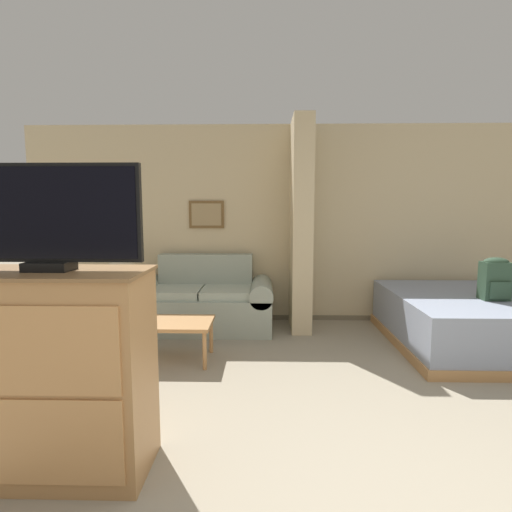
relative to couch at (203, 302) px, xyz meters
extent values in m
cube|color=#CCB78E|center=(1.50, 0.48, 0.97)|extent=(7.79, 0.12, 2.60)
cube|color=#70644E|center=(1.50, 0.41, -0.30)|extent=(7.79, 0.02, 0.06)
cube|color=brown|center=(0.00, 0.41, 1.10)|extent=(0.46, 0.02, 0.36)
cube|color=#9E845B|center=(0.00, 0.39, 1.10)|extent=(0.39, 0.01, 0.29)
cube|color=#CCB78E|center=(1.23, 0.07, 0.97)|extent=(0.24, 0.71, 2.60)
cube|color=#99A393|center=(0.00, -0.04, -0.11)|extent=(1.23, 0.84, 0.43)
cube|color=#99A393|center=(0.00, 0.28, 0.34)|extent=(1.23, 0.20, 0.48)
cube|color=#99A393|center=(-0.74, -0.04, -0.11)|extent=(0.25, 0.84, 0.43)
cylinder|color=#99A393|center=(-0.74, -0.04, 0.16)|extent=(0.28, 0.84, 0.28)
cube|color=#99A393|center=(0.74, -0.04, -0.11)|extent=(0.25, 0.84, 0.43)
cylinder|color=#99A393|center=(0.74, -0.04, 0.16)|extent=(0.28, 0.84, 0.28)
cube|color=#AAB5A4|center=(-0.31, -0.09, 0.15)|extent=(0.59, 0.60, 0.10)
cube|color=#AAB5A4|center=(0.31, -0.09, 0.15)|extent=(0.59, 0.60, 0.10)
cube|color=#B27F4C|center=(-0.09, -1.09, 0.05)|extent=(0.70, 0.53, 0.04)
cylinder|color=#B27F4C|center=(-0.40, -1.32, -0.15)|extent=(0.04, 0.04, 0.36)
cylinder|color=#B27F4C|center=(0.22, -1.32, -0.15)|extent=(0.04, 0.04, 0.36)
cylinder|color=#B27F4C|center=(-0.40, -0.86, -0.15)|extent=(0.04, 0.04, 0.36)
cylinder|color=#B27F4C|center=(0.22, -0.86, -0.15)|extent=(0.04, 0.04, 0.36)
cube|color=#B27F4C|center=(-1.02, 0.00, 0.23)|extent=(0.37, 0.37, 0.04)
cylinder|color=#B27F4C|center=(-1.18, -0.16, -0.06)|extent=(0.04, 0.04, 0.54)
cylinder|color=#B27F4C|center=(-0.86, -0.16, -0.06)|extent=(0.04, 0.04, 0.54)
cylinder|color=#B27F4C|center=(-1.18, 0.15, -0.06)|extent=(0.04, 0.04, 0.54)
cylinder|color=#B27F4C|center=(-0.86, 0.15, -0.06)|extent=(0.04, 0.04, 0.54)
cylinder|color=tan|center=(-1.02, 0.00, 0.32)|extent=(0.13, 0.13, 0.14)
cylinder|color=tan|center=(-1.02, 0.00, 0.42)|extent=(0.02, 0.02, 0.07)
cone|color=beige|center=(-1.02, 0.00, 0.57)|extent=(0.37, 0.37, 0.22)
cube|color=#B27F4C|center=(-0.39, -2.78, 0.24)|extent=(1.03, 0.48, 1.15)
cube|color=brown|center=(-0.39, -2.78, 0.83)|extent=(1.05, 0.51, 0.02)
cube|color=tan|center=(-0.39, -3.03, 0.47)|extent=(0.93, 0.01, 0.46)
cube|color=tan|center=(-0.39, -3.03, -0.01)|extent=(0.93, 0.01, 0.46)
cube|color=black|center=(-0.39, -2.78, 0.86)|extent=(0.24, 0.16, 0.05)
cube|color=black|center=(-0.39, -2.78, 1.15)|extent=(1.03, 0.04, 0.53)
cube|color=black|center=(-0.39, -2.81, 1.15)|extent=(0.99, 0.01, 0.49)
cube|color=#B27F4C|center=(3.01, -0.59, -0.28)|extent=(1.60, 1.91, 0.10)
cube|color=#8993A8|center=(3.01, -0.59, 0.00)|extent=(1.56, 1.87, 0.47)
cube|color=white|center=(3.01, 0.12, 0.19)|extent=(1.44, 0.36, 0.10)
cube|color=#2D4733|center=(3.16, -0.79, 0.43)|extent=(0.27, 0.17, 0.40)
cube|color=#2D4733|center=(3.16, -0.89, 0.35)|extent=(0.20, 0.03, 0.17)
ellipsoid|color=#2D4733|center=(3.16, -0.79, 0.63)|extent=(0.26, 0.16, 0.09)
camera|label=1|loc=(0.78, -4.91, 1.18)|focal=28.00mm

